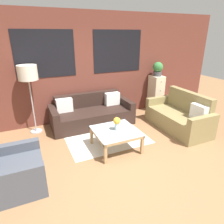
% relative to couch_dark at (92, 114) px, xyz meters
% --- Properties ---
extents(ground_plane, '(16.00, 16.00, 0.00)m').
position_rel_couch_dark_xyz_m(ground_plane, '(0.01, -1.95, -0.28)').
color(ground_plane, '#8E6642').
extents(wall_back_brick, '(8.40, 0.09, 2.80)m').
position_rel_couch_dark_xyz_m(wall_back_brick, '(0.01, 0.49, 1.13)').
color(wall_back_brick, brown).
rests_on(wall_back_brick, ground_plane).
extents(rug, '(1.80, 1.53, 0.00)m').
position_rel_couch_dark_xyz_m(rug, '(0.05, -0.76, -0.28)').
color(rug, silver).
rests_on(rug, ground_plane).
extents(couch_dark, '(2.10, 0.88, 0.78)m').
position_rel_couch_dark_xyz_m(couch_dark, '(0.00, 0.00, 0.00)').
color(couch_dark, black).
rests_on(couch_dark, ground_plane).
extents(settee_vintage, '(0.80, 1.68, 0.92)m').
position_rel_couch_dark_xyz_m(settee_vintage, '(1.92, -1.16, 0.03)').
color(settee_vintage, olive).
rests_on(settee_vintage, ground_plane).
extents(armchair_corner, '(0.80, 0.90, 0.84)m').
position_rel_couch_dark_xyz_m(armchair_corner, '(-1.86, -1.73, -0.00)').
color(armchair_corner, '#474C56').
rests_on(armchair_corner, ground_plane).
extents(coffee_table, '(0.86, 0.86, 0.42)m').
position_rel_couch_dark_xyz_m(coffee_table, '(0.05, -1.37, 0.08)').
color(coffee_table, silver).
rests_on(coffee_table, ground_plane).
extents(floor_lamp, '(0.43, 0.43, 1.62)m').
position_rel_couch_dark_xyz_m(floor_lamp, '(-1.40, 0.14, 1.12)').
color(floor_lamp, '#B2B2B7').
rests_on(floor_lamp, ground_plane).
extents(drawer_cabinet, '(0.34, 0.43, 1.07)m').
position_rel_couch_dark_xyz_m(drawer_cabinet, '(2.16, 0.20, 0.26)').
color(drawer_cabinet, beige).
rests_on(drawer_cabinet, ground_plane).
extents(potted_plant, '(0.30, 0.30, 0.41)m').
position_rel_couch_dark_xyz_m(potted_plant, '(2.16, 0.20, 1.01)').
color(potted_plant, '#47474C').
rests_on(potted_plant, drawer_cabinet).
extents(flower_vase, '(0.15, 0.15, 0.28)m').
position_rel_couch_dark_xyz_m(flower_vase, '(0.08, -1.36, 0.31)').
color(flower_vase, '#ADBCC6').
rests_on(flower_vase, coffee_table).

